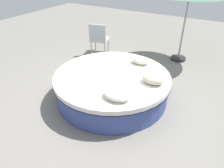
# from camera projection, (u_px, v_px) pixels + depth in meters

# --- Properties ---
(ground_plane) EXTENTS (16.00, 16.00, 0.00)m
(ground_plane) POSITION_uv_depth(u_px,v_px,m) (112.00, 97.00, 4.70)
(ground_plane) COLOR gray
(round_bed) EXTENTS (2.47, 2.47, 0.57)m
(round_bed) POSITION_uv_depth(u_px,v_px,m) (112.00, 86.00, 4.55)
(round_bed) COLOR #38478C
(round_bed) RESTS_ON ground_plane
(throw_pillow_0) EXTENTS (0.50, 0.36, 0.16)m
(throw_pillow_0) POSITION_uv_depth(u_px,v_px,m) (117.00, 94.00, 3.64)
(throw_pillow_0) COLOR white
(throw_pillow_0) RESTS_ON round_bed
(throw_pillow_1) EXTENTS (0.43, 0.32, 0.18)m
(throw_pillow_1) POSITION_uv_depth(u_px,v_px,m) (153.00, 79.00, 4.07)
(throw_pillow_1) COLOR beige
(throw_pillow_1) RESTS_ON round_bed
(throw_pillow_2) EXTENTS (0.41, 0.30, 0.17)m
(throw_pillow_2) POSITION_uv_depth(u_px,v_px,m) (141.00, 60.00, 4.82)
(throw_pillow_2) COLOR beige
(throw_pillow_2) RESTS_ON round_bed
(patio_chair) EXTENTS (0.64, 0.63, 0.98)m
(patio_chair) POSITION_uv_depth(u_px,v_px,m) (99.00, 37.00, 6.47)
(patio_chair) COLOR #B7B7BC
(patio_chair) RESTS_ON ground_plane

